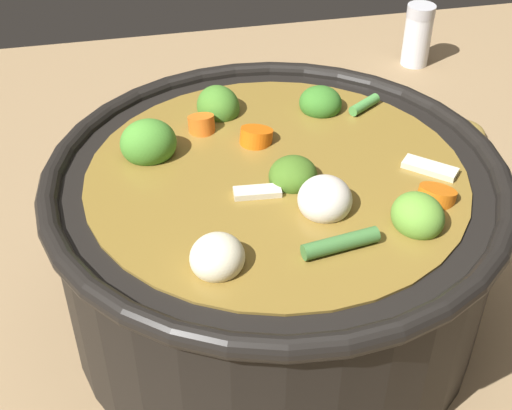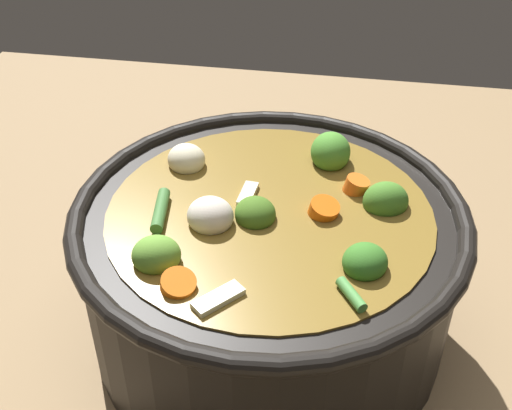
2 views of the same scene
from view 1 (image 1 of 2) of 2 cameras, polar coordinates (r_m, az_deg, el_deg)
The scene contains 3 objects.
ground_plane at distance 0.59m, azimuth 1.41°, elevation -8.27°, with size 1.10×1.10×0.00m, color #8C704C.
cooking_pot at distance 0.54m, azimuth 1.52°, elevation -2.76°, with size 0.33×0.33×0.16m.
salt_shaker at distance 0.96m, azimuth 12.90°, elevation 13.22°, with size 0.04×0.04×0.08m.
Camera 1 is at (0.40, -0.10, 0.43)m, focal length 49.63 mm.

